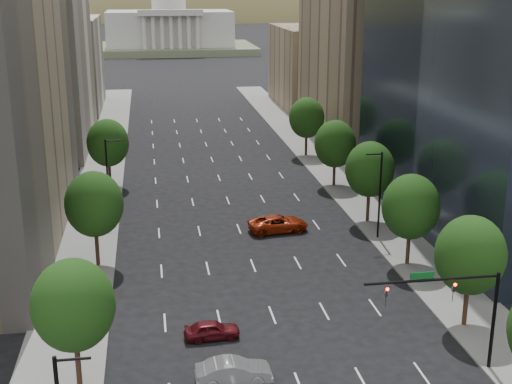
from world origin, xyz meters
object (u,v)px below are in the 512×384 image
car_silver (234,371)px  car_red_far (278,223)px  traffic_signal (460,301)px  car_maroon (212,330)px  capitol (170,28)px

car_silver → car_red_far: bearing=-17.2°
car_silver → car_red_far: size_ratio=0.80×
traffic_signal → car_silver: size_ratio=1.84×
traffic_signal → car_maroon: traffic_signal is taller
car_maroon → car_red_far: (8.94, 21.60, 0.17)m
traffic_signal → car_silver: bearing=176.3°
capitol → traffic_signal: bearing=-87.3°
traffic_signal → capitol: (-10.53, 219.71, 3.40)m
capitol → car_silver: 218.94m
traffic_signal → car_silver: (-14.69, 0.95, -4.36)m
capitol → car_maroon: bearing=-91.3°
car_red_far → capitol: bearing=-5.9°
car_maroon → traffic_signal: bearing=-116.7°
traffic_signal → capitol: size_ratio=0.15×
capitol → car_red_far: (3.94, -191.08, -7.72)m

